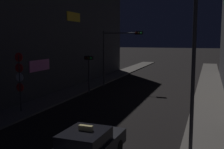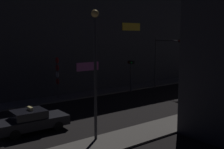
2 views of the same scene
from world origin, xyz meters
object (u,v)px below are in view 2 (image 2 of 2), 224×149
Objects in this scene: traffic_light_overhead at (166,53)px; sign_pole_left at (57,75)px; street_lamp_near_block at (95,61)px; traffic_light_left_kerb at (131,69)px; taxi at (31,121)px.

sign_pole_left is at bearing -103.89° from traffic_light_overhead.
street_lamp_near_block is (11.18, -3.49, 2.23)m from sign_pole_left.
traffic_light_overhead is 4.43m from traffic_light_left_kerb.
sign_pole_left is at bearing 142.21° from taxi.
taxi is 1.15× the size of sign_pole_left.
taxi is 1.30× the size of traffic_light_left_kerb.
taxi is 5.88m from street_lamp_near_block.
street_lamp_near_block reaches higher than taxi.
sign_pole_left is 11.92m from street_lamp_near_block.
street_lamp_near_block is (8.24, -15.37, 0.51)m from traffic_light_overhead.
sign_pole_left reaches higher than traffic_light_left_kerb.
taxi is 9.48m from sign_pole_left.
traffic_light_overhead is 1.66× the size of traffic_light_left_kerb.
street_lamp_near_block is at bearing -49.80° from traffic_light_left_kerb.
traffic_light_overhead is at bearing 104.15° from taxi.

